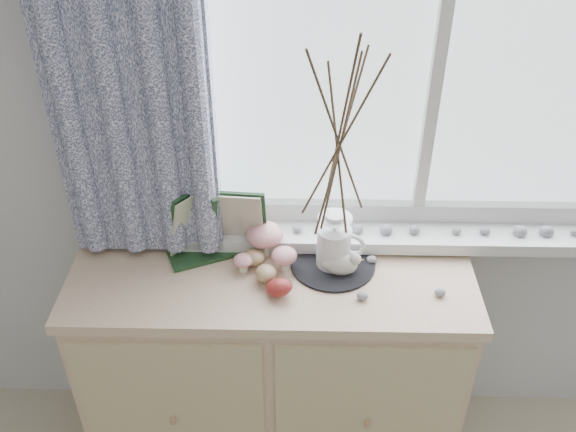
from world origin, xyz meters
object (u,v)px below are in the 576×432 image
object	(u,v)px
botanical_book	(213,227)
toadstool_cluster	(267,243)
twig_pitcher	(339,136)
sideboard	(273,371)

from	to	relation	value
botanical_book	toadstool_cluster	distance (m)	0.17
toadstool_cluster	botanical_book	bearing A→B (deg)	179.69
botanical_book	twig_pitcher	bearing A→B (deg)	-27.69
toadstool_cluster	twig_pitcher	size ratio (longest dim) A/B	0.25
sideboard	toadstool_cluster	size ratio (longest dim) A/B	6.36
sideboard	twig_pitcher	world-z (taller)	twig_pitcher
botanical_book	twig_pitcher	distance (m)	0.48
sideboard	twig_pitcher	distance (m)	0.88
botanical_book	toadstool_cluster	bearing A→B (deg)	-24.12
botanical_book	twig_pitcher	size ratio (longest dim) A/B	0.44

